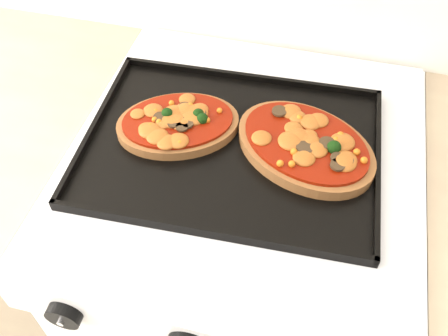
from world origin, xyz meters
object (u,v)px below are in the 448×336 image
(pizza_right, at_px, (305,144))
(stove, at_px, (240,276))
(pizza_left, at_px, (178,123))
(baking_tray, at_px, (231,145))

(pizza_right, bearing_deg, stove, -175.74)
(stove, distance_m, pizza_left, 0.49)
(pizza_left, relative_size, pizza_right, 0.86)
(stove, height_order, pizza_left, pizza_left)
(stove, relative_size, pizza_right, 3.75)
(baking_tray, bearing_deg, pizza_left, 167.98)
(baking_tray, xyz_separation_m, pizza_right, (0.12, 0.02, 0.02))
(baking_tray, distance_m, pizza_right, 0.12)
(stove, bearing_deg, pizza_right, 4.26)
(pizza_left, height_order, pizza_right, pizza_right)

